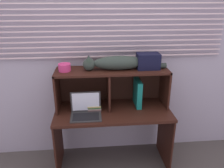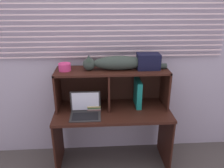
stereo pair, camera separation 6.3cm
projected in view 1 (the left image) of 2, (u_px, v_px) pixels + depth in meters
name	position (u px, v px, depth m)	size (l,w,h in m)	color
back_panel_with_blinds	(110.00, 54.00, 2.56)	(4.40, 0.08, 2.50)	#ADA9B8
desk	(113.00, 121.00, 2.51)	(1.26, 0.57, 0.71)	#321710
hutch_shelf_unit	(111.00, 80.00, 2.47)	(1.21, 0.35, 0.43)	#321710
cat	(116.00, 63.00, 2.37)	(0.90, 0.17, 0.16)	#2E3931
laptop	(86.00, 111.00, 2.33)	(0.32, 0.23, 0.24)	#2D2D2D
binder_upright	(138.00, 93.00, 2.52)	(0.05, 0.26, 0.30)	#147769
book_stack	(94.00, 104.00, 2.52)	(0.15, 0.26, 0.06)	brown
small_basket	(65.00, 67.00, 2.34)	(0.13, 0.13, 0.08)	#D33873
storage_box	(148.00, 61.00, 2.39)	(0.24, 0.16, 0.17)	black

